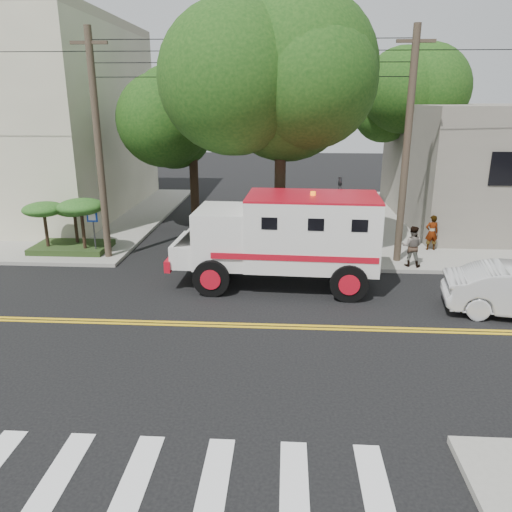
{
  "coord_description": "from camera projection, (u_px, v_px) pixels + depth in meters",
  "views": [
    {
      "loc": [
        1.77,
        -13.43,
        6.42
      ],
      "look_at": [
        0.83,
        1.81,
        1.6
      ],
      "focal_mm": 35.0,
      "sensor_mm": 36.0,
      "label": 1
    }
  ],
  "objects": [
    {
      "name": "sidewalk_nw",
      "position": [
        18.0,
        215.0,
        28.44
      ],
      "size": [
        17.0,
        17.0,
        0.15
      ],
      "primitive_type": "cube",
      "color": "gray",
      "rests_on": "ground"
    },
    {
      "name": "traffic_signal",
      "position": [
        339.0,
        213.0,
        19.25
      ],
      "size": [
        0.15,
        0.18,
        3.6
      ],
      "color": "#3F3F42",
      "rests_on": "ground"
    },
    {
      "name": "palm_planter",
      "position": [
        68.0,
        217.0,
        21.07
      ],
      "size": [
        3.52,
        2.63,
        2.36
      ],
      "color": "#1E3314",
      "rests_on": "sidewalk_nw"
    },
    {
      "name": "accessibility_sign",
      "position": [
        93.0,
        227.0,
        20.65
      ],
      "size": [
        0.45,
        0.1,
        2.02
      ],
      "color": "#3F3F42",
      "rests_on": "ground"
    },
    {
      "name": "sidewalk_ne",
      "position": [
        504.0,
        222.0,
        26.85
      ],
      "size": [
        17.0,
        17.0,
        0.15
      ],
      "primitive_type": "cube",
      "color": "gray",
      "rests_on": "ground"
    },
    {
      "name": "tree_left",
      "position": [
        197.0,
        114.0,
        24.47
      ],
      "size": [
        4.48,
        4.2,
        7.7
      ],
      "color": "black",
      "rests_on": "ground"
    },
    {
      "name": "pedestrian_b",
      "position": [
        412.0,
        246.0,
        19.37
      ],
      "size": [
        0.91,
        0.79,
        1.6
      ],
      "primitive_type": "imported",
      "rotation": [
        0.0,
        0.0,
        2.87
      ],
      "color": "gray",
      "rests_on": "sidewalk_ne"
    },
    {
      "name": "tree_right",
      "position": [
        417.0,
        105.0,
        27.47
      ],
      "size": [
        4.8,
        4.5,
        8.2
      ],
      "color": "black",
      "rests_on": "ground"
    },
    {
      "name": "armored_truck",
      "position": [
        285.0,
        235.0,
        17.48
      ],
      "size": [
        7.34,
        3.2,
        3.29
      ],
      "rotation": [
        0.0,
        0.0,
        -0.04
      ],
      "color": "silver",
      "rests_on": "ground"
    },
    {
      "name": "utility_pole_left",
      "position": [
        99.0,
        150.0,
        19.5
      ],
      "size": [
        0.28,
        0.28,
        9.0
      ],
      "primitive_type": "cylinder",
      "color": "#382D23",
      "rests_on": "ground"
    },
    {
      "name": "pedestrian_a",
      "position": [
        432.0,
        233.0,
        21.49
      ],
      "size": [
        0.59,
        0.42,
        1.54
      ],
      "primitive_type": "imported",
      "rotation": [
        0.0,
        0.0,
        3.24
      ],
      "color": "gray",
      "rests_on": "sidewalk_ne"
    },
    {
      "name": "tree_main",
      "position": [
        293.0,
        77.0,
        18.44
      ],
      "size": [
        6.08,
        5.7,
        9.85
      ],
      "color": "black",
      "rests_on": "ground"
    },
    {
      "name": "utility_pole_right",
      "position": [
        406.0,
        152.0,
        18.99
      ],
      "size": [
        0.28,
        0.28,
        9.0
      ],
      "primitive_type": "cylinder",
      "color": "#382D23",
      "rests_on": "ground"
    },
    {
      "name": "ground",
      "position": [
        224.0,
        325.0,
        14.82
      ],
      "size": [
        100.0,
        100.0,
        0.0
      ],
      "primitive_type": "plane",
      "color": "black",
      "rests_on": "ground"
    }
  ]
}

